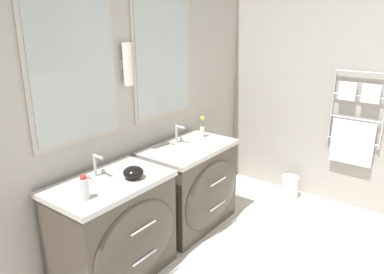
{
  "coord_description": "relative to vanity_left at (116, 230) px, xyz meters",
  "views": [
    {
      "loc": [
        -1.92,
        -0.19,
        1.96
      ],
      "look_at": [
        0.3,
        1.47,
        1.06
      ],
      "focal_mm": 35.0,
      "sensor_mm": 36.0,
      "label": 1
    }
  ],
  "objects": [
    {
      "name": "vanity_left",
      "position": [
        0.0,
        0.0,
        0.0
      ],
      "size": [
        0.9,
        0.62,
        0.81
      ],
      "color": "#4C4238",
      "rests_on": "ground_plane"
    },
    {
      "name": "flower_vase",
      "position": [
        1.26,
        0.09,
        0.48
      ],
      "size": [
        0.05,
        0.05,
        0.22
      ],
      "color": "silver",
      "rests_on": "vanity_right"
    },
    {
      "name": "wall_right",
      "position": [
        2.31,
        -0.82,
        0.88
      ],
      "size": [
        0.13,
        4.15,
        2.6
      ],
      "color": "#B2ADA3",
      "rests_on": "ground_plane"
    },
    {
      "name": "toiletry_bottle",
      "position": [
        -0.29,
        -0.06,
        0.47
      ],
      "size": [
        0.06,
        0.06,
        0.17
      ],
      "color": "silver",
      "rests_on": "vanity_left"
    },
    {
      "name": "faucet_left",
      "position": [
        0.0,
        0.17,
        0.48
      ],
      "size": [
        0.17,
        0.11,
        0.18
      ],
      "color": "silver",
      "rests_on": "vanity_left"
    },
    {
      "name": "waste_bin",
      "position": [
        2.08,
        -0.54,
        -0.28
      ],
      "size": [
        0.19,
        0.19,
        0.25
      ],
      "color": "silver",
      "rests_on": "ground_plane"
    },
    {
      "name": "wall_back",
      "position": [
        0.29,
        0.37,
        0.9
      ],
      "size": [
        5.6,
        0.16,
        2.6
      ],
      "color": "#B2ADA3",
      "rests_on": "ground_plane"
    },
    {
      "name": "vanity_right",
      "position": [
        0.96,
        0.0,
        0.0
      ],
      "size": [
        0.9,
        0.62,
        0.81
      ],
      "color": "#4C4238",
      "rests_on": "ground_plane"
    },
    {
      "name": "amenity_bowl",
      "position": [
        0.14,
        -0.07,
        0.44
      ],
      "size": [
        0.15,
        0.15,
        0.09
      ],
      "color": "black",
      "rests_on": "vanity_left"
    },
    {
      "name": "faucet_right",
      "position": [
        0.96,
        0.17,
        0.48
      ],
      "size": [
        0.17,
        0.11,
        0.18
      ],
      "color": "silver",
      "rests_on": "vanity_right"
    }
  ]
}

